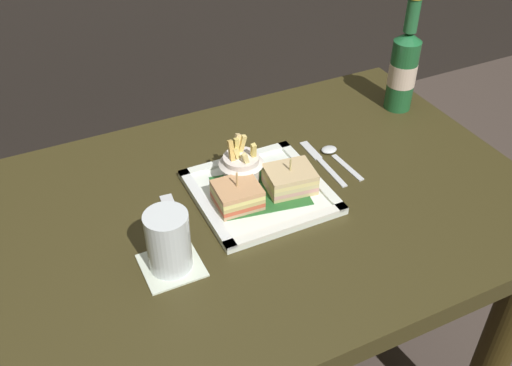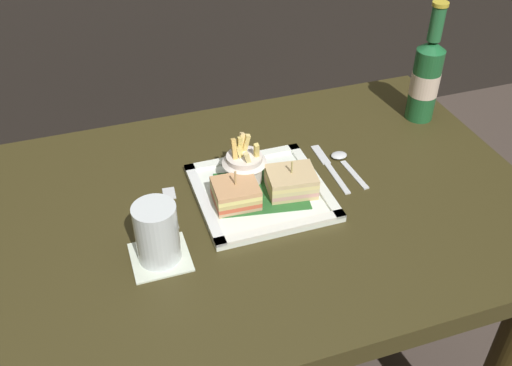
{
  "view_description": "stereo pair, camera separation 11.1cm",
  "coord_description": "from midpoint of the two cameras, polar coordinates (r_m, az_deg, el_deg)",
  "views": [
    {
      "loc": [
        -0.37,
        -0.78,
        1.48
      ],
      "look_at": [
        0.01,
        0.01,
        0.79
      ],
      "focal_mm": 40.59,
      "sensor_mm": 36.0,
      "label": 1
    },
    {
      "loc": [
        -0.27,
        -0.82,
        1.48
      ],
      "look_at": [
        0.01,
        0.01,
        0.79
      ],
      "focal_mm": 40.59,
      "sensor_mm": 36.0,
      "label": 2
    }
  ],
  "objects": [
    {
      "name": "dining_table",
      "position": [
        1.22,
        -2.98,
        -7.47
      ],
      "size": [
        1.12,
        0.74,
        0.75
      ],
      "color": "#393117",
      "rests_on": "ground_plane"
    },
    {
      "name": "square_plate",
      "position": [
        1.14,
        -2.39,
        -1.02
      ],
      "size": [
        0.25,
        0.25,
        0.02
      ],
      "color": "white",
      "rests_on": "dining_table"
    },
    {
      "name": "sandwich_half_left",
      "position": [
        1.09,
        -4.73,
        -1.34
      ],
      "size": [
        0.09,
        0.08,
        0.07
      ],
      "color": "tan",
      "rests_on": "square_plate"
    },
    {
      "name": "sandwich_half_right",
      "position": [
        1.13,
        0.58,
        0.25
      ],
      "size": [
        0.1,
        0.09,
        0.07
      ],
      "color": "#D7B87E",
      "rests_on": "square_plate"
    },
    {
      "name": "fries_cup",
      "position": [
        1.14,
        -4.27,
        1.82
      ],
      "size": [
        0.09,
        0.09,
        0.1
      ],
      "color": "silver",
      "rests_on": "square_plate"
    },
    {
      "name": "beer_bottle",
      "position": [
        1.4,
        12.12,
        11.0
      ],
      "size": [
        0.07,
        0.07,
        0.28
      ],
      "color": "#1F5C2E",
      "rests_on": "dining_table"
    },
    {
      "name": "drink_coaster",
      "position": [
        1.02,
        -11.46,
        -8.11
      ],
      "size": [
        0.1,
        0.1,
        0.0
      ],
      "primitive_type": "cube",
      "color": "silver",
      "rests_on": "dining_table"
    },
    {
      "name": "water_glass",
      "position": [
        0.98,
        -11.81,
        -6.12
      ],
      "size": [
        0.07,
        0.07,
        0.11
      ],
      "color": "silver",
      "rests_on": "dining_table"
    },
    {
      "name": "fork",
      "position": [
        1.12,
        -11.11,
        -2.88
      ],
      "size": [
        0.03,
        0.12,
        0.0
      ],
      "color": "silver",
      "rests_on": "dining_table"
    },
    {
      "name": "knife",
      "position": [
        1.23,
        3.87,
        2.07
      ],
      "size": [
        0.02,
        0.18,
        0.0
      ],
      "color": "silver",
      "rests_on": "dining_table"
    },
    {
      "name": "spoon",
      "position": [
        1.25,
        5.18,
        2.75
      ],
      "size": [
        0.04,
        0.13,
        0.01
      ],
      "color": "silver",
      "rests_on": "dining_table"
    }
  ]
}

